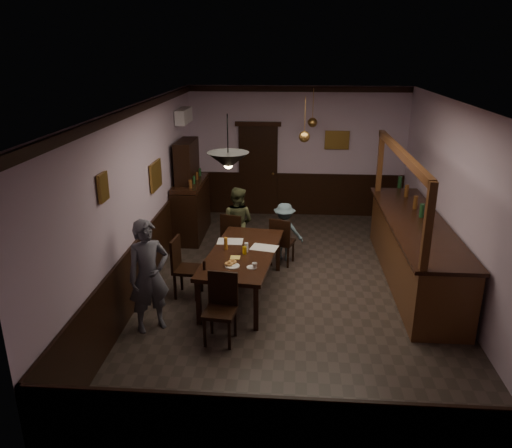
# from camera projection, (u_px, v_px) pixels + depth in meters

# --- Properties ---
(room) EXTENTS (5.01, 8.01, 3.01)m
(room) POSITION_uv_depth(u_px,v_px,m) (298.00, 203.00, 7.79)
(room) COLOR #2D2621
(room) RESTS_ON ground
(dining_table) EXTENTS (1.26, 2.30, 0.75)m
(dining_table) POSITION_uv_depth(u_px,v_px,m) (243.00, 255.00, 7.91)
(dining_table) COLOR black
(dining_table) RESTS_ON ground
(chair_far_left) EXTENTS (0.51, 0.51, 0.94)m
(chair_far_left) POSITION_uv_depth(u_px,v_px,m) (233.00, 235.00, 9.22)
(chair_far_left) COLOR black
(chair_far_left) RESTS_ON ground
(chair_far_right) EXTENTS (0.49, 0.49, 0.91)m
(chair_far_right) POSITION_uv_depth(u_px,v_px,m) (281.00, 240.00, 9.07)
(chair_far_right) COLOR black
(chair_far_right) RESTS_ON ground
(chair_near) EXTENTS (0.46, 0.46, 0.96)m
(chair_near) POSITION_uv_depth(u_px,v_px,m) (221.00, 304.00, 6.74)
(chair_near) COLOR black
(chair_near) RESTS_ON ground
(chair_side) EXTENTS (0.46, 0.46, 0.98)m
(chair_side) POSITION_uv_depth(u_px,v_px,m) (183.00, 265.00, 7.94)
(chair_side) COLOR black
(chair_side) RESTS_ON ground
(person_standing) EXTENTS (0.71, 0.66, 1.63)m
(person_standing) POSITION_uv_depth(u_px,v_px,m) (149.00, 276.00, 6.90)
(person_standing) COLOR #50505B
(person_standing) RESTS_ON ground
(person_seated_left) EXTENTS (0.79, 0.70, 1.36)m
(person_seated_left) POSITION_uv_depth(u_px,v_px,m) (237.00, 222.00, 9.42)
(person_seated_left) COLOR #42462A
(person_seated_left) RESTS_ON ground
(person_seated_right) EXTENTS (0.76, 0.49, 1.10)m
(person_seated_right) POSITION_uv_depth(u_px,v_px,m) (284.00, 232.00, 9.30)
(person_seated_right) COLOR slate
(person_seated_right) RESTS_ON ground
(newspaper_left) EXTENTS (0.43, 0.31, 0.01)m
(newspaper_left) POSITION_uv_depth(u_px,v_px,m) (230.00, 241.00, 8.29)
(newspaper_left) COLOR silver
(newspaper_left) RESTS_ON dining_table
(newspaper_right) EXTENTS (0.48, 0.39, 0.01)m
(newspaper_right) POSITION_uv_depth(u_px,v_px,m) (264.00, 248.00, 8.03)
(newspaper_right) COLOR silver
(newspaper_right) RESTS_ON dining_table
(napkin) EXTENTS (0.17, 0.17, 0.00)m
(napkin) POSITION_uv_depth(u_px,v_px,m) (235.00, 257.00, 7.67)
(napkin) COLOR #DCC351
(napkin) RESTS_ON dining_table
(saucer) EXTENTS (0.15, 0.15, 0.01)m
(saucer) POSITION_uv_depth(u_px,v_px,m) (252.00, 267.00, 7.31)
(saucer) COLOR white
(saucer) RESTS_ON dining_table
(coffee_cup) EXTENTS (0.09, 0.09, 0.07)m
(coffee_cup) POSITION_uv_depth(u_px,v_px,m) (255.00, 265.00, 7.28)
(coffee_cup) COLOR white
(coffee_cup) RESTS_ON saucer
(pastry_plate) EXTENTS (0.22, 0.22, 0.01)m
(pastry_plate) POSITION_uv_depth(u_px,v_px,m) (232.00, 266.00, 7.36)
(pastry_plate) COLOR white
(pastry_plate) RESTS_ON dining_table
(pastry_ring_a) EXTENTS (0.13, 0.13, 0.04)m
(pastry_ring_a) POSITION_uv_depth(u_px,v_px,m) (229.00, 264.00, 7.36)
(pastry_ring_a) COLOR #C68C47
(pastry_ring_a) RESTS_ON pastry_plate
(pastry_ring_b) EXTENTS (0.13, 0.13, 0.04)m
(pastry_ring_b) POSITION_uv_depth(u_px,v_px,m) (232.00, 262.00, 7.43)
(pastry_ring_b) COLOR #C68C47
(pastry_ring_b) RESTS_ON pastry_plate
(soda_can) EXTENTS (0.07, 0.07, 0.12)m
(soda_can) POSITION_uv_depth(u_px,v_px,m) (245.00, 250.00, 7.78)
(soda_can) COLOR yellow
(soda_can) RESTS_ON dining_table
(beer_glass) EXTENTS (0.06, 0.06, 0.20)m
(beer_glass) POSITION_uv_depth(u_px,v_px,m) (226.00, 244.00, 7.94)
(beer_glass) COLOR #BF721E
(beer_glass) RESTS_ON dining_table
(water_glass) EXTENTS (0.06, 0.06, 0.15)m
(water_glass) POSITION_uv_depth(u_px,v_px,m) (246.00, 247.00, 7.86)
(water_glass) COLOR silver
(water_glass) RESTS_ON dining_table
(pepper_mill) EXTENTS (0.04, 0.04, 0.14)m
(pepper_mill) POSITION_uv_depth(u_px,v_px,m) (204.00, 265.00, 7.23)
(pepper_mill) COLOR black
(pepper_mill) RESTS_ON dining_table
(sideboard) EXTENTS (0.55, 1.54, 2.03)m
(sideboard) POSITION_uv_depth(u_px,v_px,m) (190.00, 199.00, 10.42)
(sideboard) COLOR black
(sideboard) RESTS_ON ground
(bar_counter) EXTENTS (0.94, 4.05, 2.28)m
(bar_counter) POSITION_uv_depth(u_px,v_px,m) (414.00, 249.00, 8.45)
(bar_counter) COLOR #4A2313
(bar_counter) RESTS_ON ground
(door_back) EXTENTS (0.90, 0.06, 2.10)m
(door_back) POSITION_uv_depth(u_px,v_px,m) (258.00, 171.00, 11.71)
(door_back) COLOR black
(door_back) RESTS_ON ground
(ac_unit) EXTENTS (0.20, 0.85, 0.30)m
(ac_unit) POSITION_uv_depth(u_px,v_px,m) (184.00, 116.00, 10.36)
(ac_unit) COLOR white
(ac_unit) RESTS_ON ground
(picture_left_small) EXTENTS (0.04, 0.28, 0.36)m
(picture_left_small) POSITION_uv_depth(u_px,v_px,m) (103.00, 187.00, 6.24)
(picture_left_small) COLOR olive
(picture_left_small) RESTS_ON ground
(picture_left_large) EXTENTS (0.04, 0.62, 0.48)m
(picture_left_large) POSITION_uv_depth(u_px,v_px,m) (156.00, 176.00, 8.65)
(picture_left_large) COLOR olive
(picture_left_large) RESTS_ON ground
(picture_back) EXTENTS (0.55, 0.04, 0.42)m
(picture_back) POSITION_uv_depth(u_px,v_px,m) (337.00, 140.00, 11.35)
(picture_back) COLOR olive
(picture_back) RESTS_ON ground
(pendant_iron) EXTENTS (0.56, 0.56, 0.72)m
(pendant_iron) POSITION_uv_depth(u_px,v_px,m) (228.00, 161.00, 6.59)
(pendant_iron) COLOR black
(pendant_iron) RESTS_ON ground
(pendant_brass_mid) EXTENTS (0.20, 0.20, 0.81)m
(pendant_brass_mid) POSITION_uv_depth(u_px,v_px,m) (304.00, 137.00, 8.86)
(pendant_brass_mid) COLOR #BF8C3F
(pendant_brass_mid) RESTS_ON ground
(pendant_brass_far) EXTENTS (0.20, 0.20, 0.81)m
(pendant_brass_far) POSITION_uv_depth(u_px,v_px,m) (312.00, 123.00, 10.51)
(pendant_brass_far) COLOR #BF8C3F
(pendant_brass_far) RESTS_ON ground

